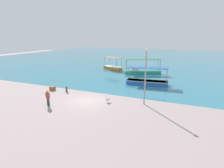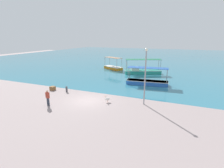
{
  "view_description": "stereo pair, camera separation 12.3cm",
  "coord_description": "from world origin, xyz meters",
  "px_view_note": "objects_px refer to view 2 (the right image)",
  "views": [
    {
      "loc": [
        9.77,
        -16.18,
        7.05
      ],
      "look_at": [
        1.44,
        3.81,
        1.17
      ],
      "focal_mm": 28.0,
      "sensor_mm": 36.0,
      "label": 1
    },
    {
      "loc": [
        9.88,
        -16.13,
        7.05
      ],
      "look_at": [
        1.44,
        3.81,
        1.17
      ],
      "focal_mm": 28.0,
      "sensor_mm": 36.0,
      "label": 2
    }
  ],
  "objects_px": {
    "fishing_boat_near_left": "(142,71)",
    "cargo_crate": "(53,88)",
    "fishing_boat_center": "(147,81)",
    "fisherman_standing": "(48,97)",
    "fishing_boat_far_left": "(113,67)",
    "mooring_bollard": "(67,89)",
    "pelican": "(107,99)",
    "lamp_post": "(145,74)"
  },
  "relations": [
    {
      "from": "fishing_boat_near_left",
      "to": "fishing_boat_far_left",
      "type": "bearing_deg",
      "value": 162.33
    },
    {
      "from": "fishing_boat_far_left",
      "to": "mooring_bollard",
      "type": "height_order",
      "value": "fishing_boat_far_left"
    },
    {
      "from": "fishing_boat_near_left",
      "to": "cargo_crate",
      "type": "distance_m",
      "value": 17.74
    },
    {
      "from": "fishing_boat_near_left",
      "to": "cargo_crate",
      "type": "xyz_separation_m",
      "value": [
        -8.62,
        -15.5,
        -0.35
      ]
    },
    {
      "from": "fishing_boat_far_left",
      "to": "fishing_boat_center",
      "type": "xyz_separation_m",
      "value": [
        9.71,
        -9.91,
        -0.0
      ]
    },
    {
      "from": "fishing_boat_center",
      "to": "pelican",
      "type": "xyz_separation_m",
      "value": [
        -2.5,
        -9.09,
        -0.13
      ]
    },
    {
      "from": "fishing_boat_center",
      "to": "fisherman_standing",
      "type": "distance_m",
      "value": 14.69
    },
    {
      "from": "cargo_crate",
      "to": "fishing_boat_far_left",
      "type": "bearing_deg",
      "value": 84.98
    },
    {
      "from": "fishing_boat_near_left",
      "to": "lamp_post",
      "type": "relative_size",
      "value": 1.19
    },
    {
      "from": "fishing_boat_far_left",
      "to": "fishing_boat_center",
      "type": "distance_m",
      "value": 13.87
    },
    {
      "from": "fishing_boat_center",
      "to": "pelican",
      "type": "height_order",
      "value": "fishing_boat_center"
    },
    {
      "from": "lamp_post",
      "to": "fishing_boat_near_left",
      "type": "bearing_deg",
      "value": 104.33
    },
    {
      "from": "fishing_boat_far_left",
      "to": "lamp_post",
      "type": "xyz_separation_m",
      "value": [
        11.08,
        -18.0,
        2.82
      ]
    },
    {
      "from": "lamp_post",
      "to": "cargo_crate",
      "type": "distance_m",
      "value": 13.01
    },
    {
      "from": "pelican",
      "to": "mooring_bollard",
      "type": "xyz_separation_m",
      "value": [
        -6.48,
        1.32,
        0.05
      ]
    },
    {
      "from": "fishing_boat_center",
      "to": "lamp_post",
      "type": "distance_m",
      "value": 8.67
    },
    {
      "from": "fishing_boat_center",
      "to": "pelican",
      "type": "relative_size",
      "value": 7.87
    },
    {
      "from": "fisherman_standing",
      "to": "lamp_post",
      "type": "bearing_deg",
      "value": 25.16
    },
    {
      "from": "pelican",
      "to": "fisherman_standing",
      "type": "bearing_deg",
      "value": -148.1
    },
    {
      "from": "fishing_boat_far_left",
      "to": "fishing_boat_near_left",
      "type": "xyz_separation_m",
      "value": [
        7.06,
        -2.25,
        0.09
      ]
    },
    {
      "from": "mooring_bollard",
      "to": "fisherman_standing",
      "type": "height_order",
      "value": "fisherman_standing"
    },
    {
      "from": "lamp_post",
      "to": "cargo_crate",
      "type": "xyz_separation_m",
      "value": [
        -12.64,
        0.25,
        -3.07
      ]
    },
    {
      "from": "lamp_post",
      "to": "fisherman_standing",
      "type": "xyz_separation_m",
      "value": [
        -9.21,
        -4.33,
        -2.42
      ]
    },
    {
      "from": "pelican",
      "to": "cargo_crate",
      "type": "bearing_deg",
      "value": 171.82
    },
    {
      "from": "fishing_boat_far_left",
      "to": "mooring_bollard",
      "type": "bearing_deg",
      "value": -87.64
    },
    {
      "from": "fishing_boat_center",
      "to": "fishing_boat_near_left",
      "type": "height_order",
      "value": "fishing_boat_near_left"
    },
    {
      "from": "fishing_boat_near_left",
      "to": "cargo_crate",
      "type": "bearing_deg",
      "value": -119.07
    },
    {
      "from": "fishing_boat_center",
      "to": "mooring_bollard",
      "type": "relative_size",
      "value": 7.98
    },
    {
      "from": "fishing_boat_center",
      "to": "fisherman_standing",
      "type": "bearing_deg",
      "value": -122.27
    },
    {
      "from": "fishing_boat_far_left",
      "to": "fishing_boat_center",
      "type": "bearing_deg",
      "value": -45.6
    },
    {
      "from": "mooring_bollard",
      "to": "fisherman_standing",
      "type": "distance_m",
      "value": 4.8
    },
    {
      "from": "fishing_boat_far_left",
      "to": "fisherman_standing",
      "type": "height_order",
      "value": "fishing_boat_far_left"
    },
    {
      "from": "pelican",
      "to": "cargo_crate",
      "type": "distance_m",
      "value": 8.85
    },
    {
      "from": "pelican",
      "to": "mooring_bollard",
      "type": "distance_m",
      "value": 6.61
    },
    {
      "from": "fishing_boat_far_left",
      "to": "pelican",
      "type": "height_order",
      "value": "fishing_boat_far_left"
    },
    {
      "from": "lamp_post",
      "to": "fishing_boat_center",
      "type": "bearing_deg",
      "value": 99.64
    },
    {
      "from": "fishing_boat_far_left",
      "to": "pelican",
      "type": "bearing_deg",
      "value": -69.24
    },
    {
      "from": "fishing_boat_far_left",
      "to": "cargo_crate",
      "type": "xyz_separation_m",
      "value": [
        -1.56,
        -17.75,
        -0.25
      ]
    },
    {
      "from": "fishing_boat_center",
      "to": "fisherman_standing",
      "type": "xyz_separation_m",
      "value": [
        -7.84,
        -12.41,
        0.4
      ]
    },
    {
      "from": "pelican",
      "to": "fishing_boat_center",
      "type": "bearing_deg",
      "value": 74.61
    },
    {
      "from": "fishing_boat_center",
      "to": "pelican",
      "type": "bearing_deg",
      "value": -105.39
    },
    {
      "from": "fishing_boat_far_left",
      "to": "fisherman_standing",
      "type": "distance_m",
      "value": 22.41
    }
  ]
}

